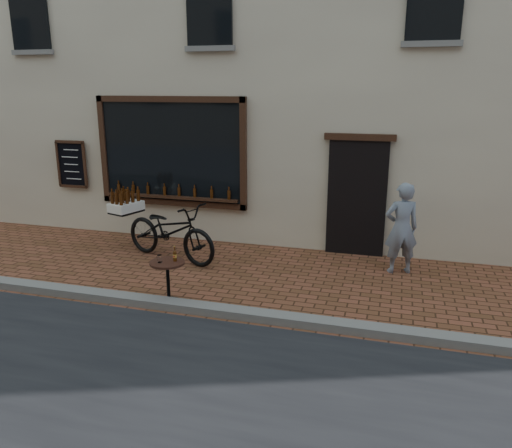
# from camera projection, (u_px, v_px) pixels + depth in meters

# --- Properties ---
(ground) EXTENTS (90.00, 90.00, 0.00)m
(ground) POSITION_uv_depth(u_px,v_px,m) (195.00, 318.00, 7.05)
(ground) COLOR brown
(ground) RESTS_ON ground
(kerb) EXTENTS (90.00, 0.25, 0.12)m
(kerb) POSITION_uv_depth(u_px,v_px,m) (200.00, 308.00, 7.22)
(kerb) COLOR slate
(kerb) RESTS_ON ground
(shop_building) EXTENTS (28.00, 6.20, 10.00)m
(shop_building) POSITION_uv_depth(u_px,v_px,m) (295.00, 5.00, 11.73)
(shop_building) COLOR beige
(shop_building) RESTS_ON ground
(cargo_bicycle) EXTENTS (2.52, 1.40, 1.19)m
(cargo_bicycle) POSITION_uv_depth(u_px,v_px,m) (169.00, 230.00, 9.31)
(cargo_bicycle) COLOR black
(cargo_bicycle) RESTS_ON ground
(bistro_table) EXTENTS (0.52, 0.52, 0.89)m
(bistro_table) POSITION_uv_depth(u_px,v_px,m) (168.00, 274.00, 7.39)
(bistro_table) COLOR black
(bistro_table) RESTS_ON ground
(pedestrian) EXTENTS (0.68, 0.55, 1.60)m
(pedestrian) POSITION_uv_depth(u_px,v_px,m) (401.00, 228.00, 8.58)
(pedestrian) COLOR gray
(pedestrian) RESTS_ON ground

